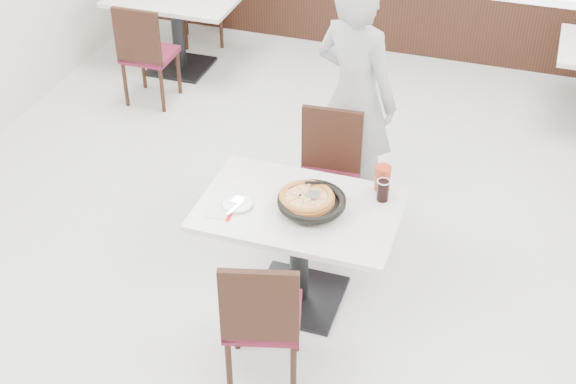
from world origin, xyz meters
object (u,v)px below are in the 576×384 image
(pizza_pan, at_px, (312,205))
(diner_person, at_px, (355,97))
(chair_near, at_px, (263,313))
(side_plate, at_px, (238,204))
(cola_glass, at_px, (383,191))
(bg_table_left, at_px, (178,32))
(bg_chair_left_near, at_px, (149,52))
(red_cup, at_px, (383,178))
(chair_far, at_px, (325,183))
(main_table, at_px, (299,255))
(pizza, at_px, (306,199))

(pizza_pan, distance_m, diner_person, 1.16)
(chair_near, xyz_separation_m, side_plate, (-0.36, 0.55, 0.28))
(cola_glass, xyz_separation_m, bg_table_left, (-2.55, 2.54, -0.44))
(pizza_pan, height_order, bg_chair_left_near, bg_chair_left_near)
(side_plate, height_order, cola_glass, cola_glass)
(red_cup, bearing_deg, chair_near, -113.37)
(bg_table_left, bearing_deg, bg_chair_left_near, -87.41)
(chair_near, relative_size, pizza_pan, 2.84)
(chair_far, bearing_deg, main_table, 87.96)
(pizza_pan, bearing_deg, side_plate, -168.83)
(chair_near, bearing_deg, bg_table_left, 106.53)
(cola_glass, bearing_deg, pizza, -152.37)
(chair_far, relative_size, pizza_pan, 2.84)
(pizza, relative_size, bg_chair_left_near, 0.36)
(red_cup, bearing_deg, chair_far, 144.63)
(pizza_pan, relative_size, diner_person, 0.19)
(chair_far, distance_m, side_plate, 0.88)
(side_plate, relative_size, bg_chair_left_near, 0.20)
(chair_near, bearing_deg, pizza_pan, 67.75)
(chair_near, relative_size, side_plate, 5.09)
(side_plate, relative_size, cola_glass, 1.44)
(cola_glass, height_order, bg_table_left, cola_glass)
(cola_glass, relative_size, bg_table_left, 0.11)
(main_table, relative_size, bg_chair_left_near, 1.26)
(red_cup, bearing_deg, pizza, -139.56)
(diner_person, bearing_deg, pizza_pan, 113.92)
(chair_far, distance_m, bg_chair_left_near, 2.51)
(pizza, distance_m, bg_chair_left_near, 3.00)
(main_table, bearing_deg, pizza_pan, -9.37)
(cola_glass, height_order, diner_person, diner_person)
(bg_chair_left_near, bearing_deg, red_cup, -36.12)
(red_cup, bearing_deg, main_table, -141.36)
(chair_far, bearing_deg, red_cup, 140.55)
(chair_near, bearing_deg, diner_person, 73.56)
(main_table, relative_size, side_plate, 6.42)
(chair_far, bearing_deg, chair_near, 86.77)
(chair_far, relative_size, diner_person, 0.53)
(chair_near, bearing_deg, side_plate, 107.74)
(pizza_pan, bearing_deg, bg_chair_left_near, 135.24)
(chair_near, bearing_deg, main_table, 74.72)
(cola_glass, bearing_deg, chair_far, 137.87)
(chair_far, height_order, red_cup, chair_far)
(side_plate, bearing_deg, chair_far, 66.09)
(diner_person, bearing_deg, bg_chair_left_near, -2.43)
(red_cup, relative_size, bg_chair_left_near, 0.17)
(main_table, bearing_deg, red_cup, 38.64)
(main_table, xyz_separation_m, chair_near, (-0.00, -0.65, 0.10))
(pizza, bearing_deg, pizza_pan, -28.07)
(cola_glass, distance_m, bg_chair_left_near, 3.17)
(cola_glass, xyz_separation_m, diner_person, (-0.41, 0.92, 0.08))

